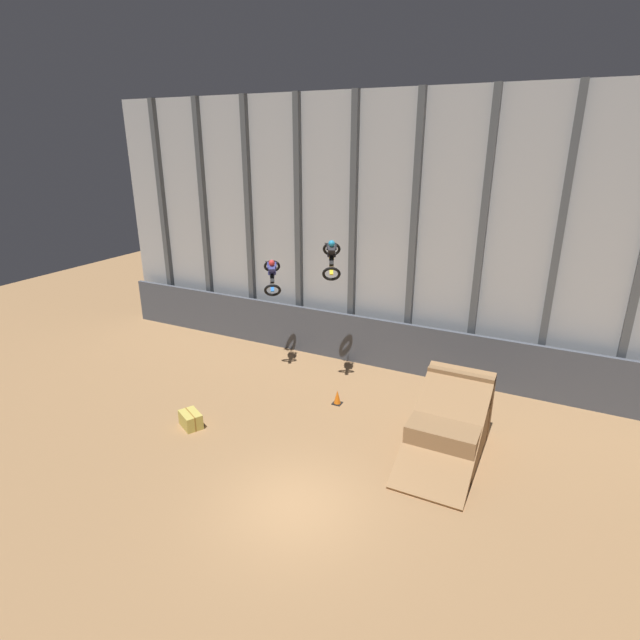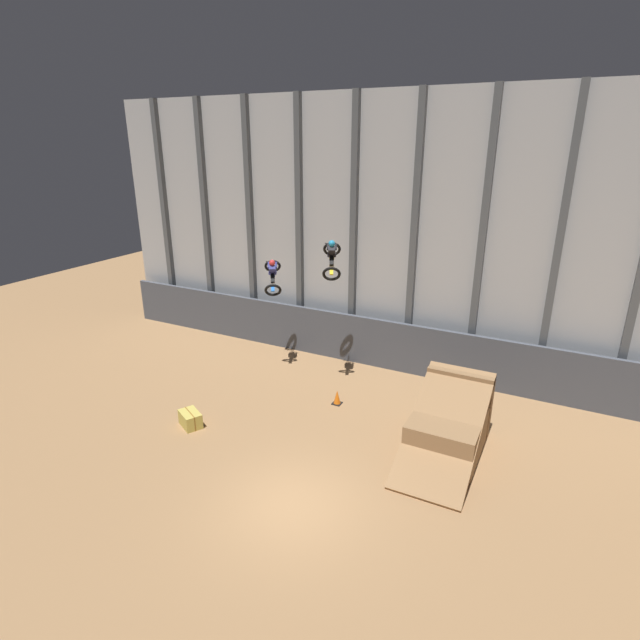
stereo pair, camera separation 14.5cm
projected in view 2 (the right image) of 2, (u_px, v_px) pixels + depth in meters
name	position (u px, v px, depth m)	size (l,w,h in m)	color
ground_plane	(292.00, 506.00, 14.26)	(60.00, 60.00, 0.00)	#9E754C
arena_back_wall	(415.00, 239.00, 21.09)	(32.00, 0.40, 11.81)	#ADB2B7
lower_barrier	(404.00, 348.00, 22.15)	(31.36, 0.20, 2.29)	#474C56
dirt_ramp	(449.00, 425.00, 16.75)	(2.27, 4.59, 2.48)	#966F48
rider_bike_left_air	(273.00, 275.00, 21.57)	(1.50, 1.80, 1.70)	black
rider_bike_right_air	(332.00, 257.00, 19.76)	(1.37, 1.83, 1.70)	black
traffic_cone_near_ramp	(337.00, 397.00, 19.68)	(0.36, 0.36, 0.58)	black
hay_bale_trackside	(190.00, 419.00, 18.16)	(1.08, 0.95, 0.57)	#CCB751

